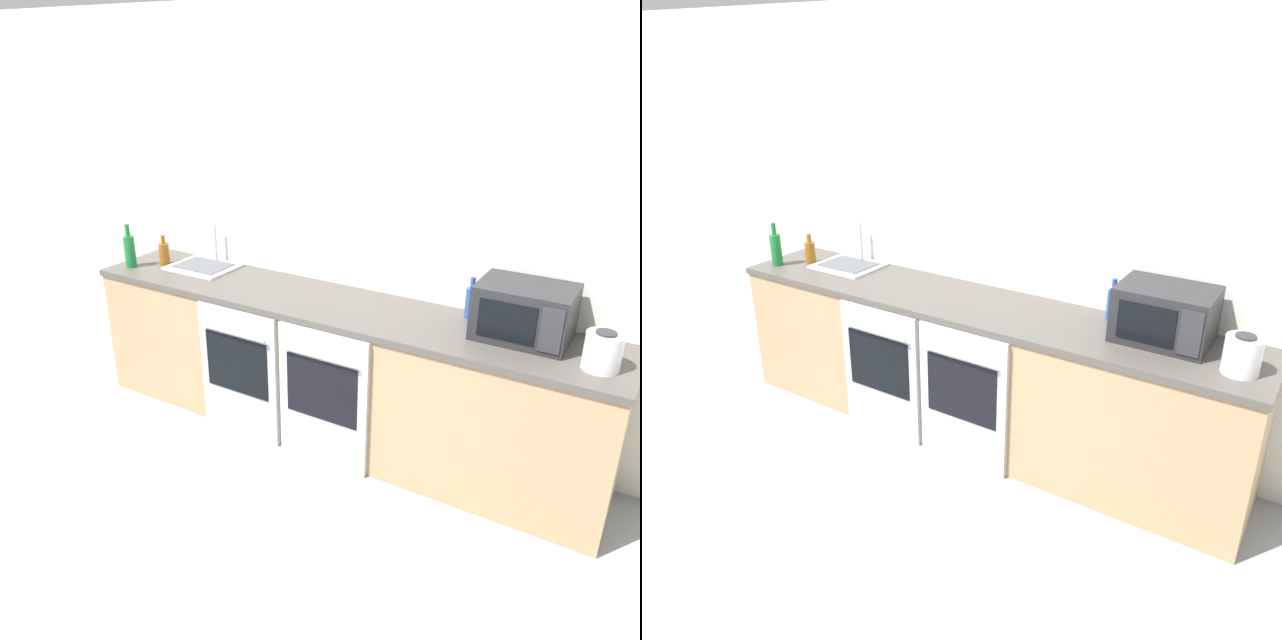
# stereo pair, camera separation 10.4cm
# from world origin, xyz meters

# --- Properties ---
(wall_back) EXTENTS (10.00, 0.06, 2.60)m
(wall_back) POSITION_xyz_m (0.00, 2.51, 1.30)
(wall_back) COLOR silver
(wall_back) RESTS_ON ground_plane
(counter_back) EXTENTS (3.38, 0.63, 0.91)m
(counter_back) POSITION_xyz_m (0.00, 2.17, 0.46)
(counter_back) COLOR tan
(counter_back) RESTS_ON ground_plane
(oven_left) EXTENTS (0.59, 0.06, 0.87)m
(oven_left) POSITION_xyz_m (-0.50, 1.85, 0.44)
(oven_left) COLOR #A8AAAF
(oven_left) RESTS_ON ground_plane
(oven_right) EXTENTS (0.59, 0.06, 0.87)m
(oven_right) POSITION_xyz_m (0.12, 1.85, 0.44)
(oven_right) COLOR silver
(oven_right) RESTS_ON ground_plane
(microwave) EXTENTS (0.48, 0.36, 0.29)m
(microwave) POSITION_xyz_m (1.10, 2.25, 1.06)
(microwave) COLOR #232326
(microwave) RESTS_ON counter_back
(bottle_blue) EXTENTS (0.06, 0.06, 0.24)m
(bottle_blue) POSITION_xyz_m (0.77, 2.38, 1.01)
(bottle_blue) COLOR #234793
(bottle_blue) RESTS_ON counter_back
(bottle_green) EXTENTS (0.08, 0.08, 0.30)m
(bottle_green) POSITION_xyz_m (-1.56, 2.03, 1.03)
(bottle_green) COLOR #19722D
(bottle_green) RESTS_ON counter_back
(bottle_amber) EXTENTS (0.07, 0.07, 0.21)m
(bottle_amber) POSITION_xyz_m (-1.39, 2.19, 1.00)
(bottle_amber) COLOR #8C5114
(bottle_amber) RESTS_ON counter_back
(kettle) EXTENTS (0.17, 0.17, 0.19)m
(kettle) POSITION_xyz_m (1.51, 2.09, 1.01)
(kettle) COLOR white
(kettle) RESTS_ON counter_back
(sink) EXTENTS (0.45, 0.37, 0.28)m
(sink) POSITION_xyz_m (-1.11, 2.28, 0.93)
(sink) COLOR silver
(sink) RESTS_ON counter_back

